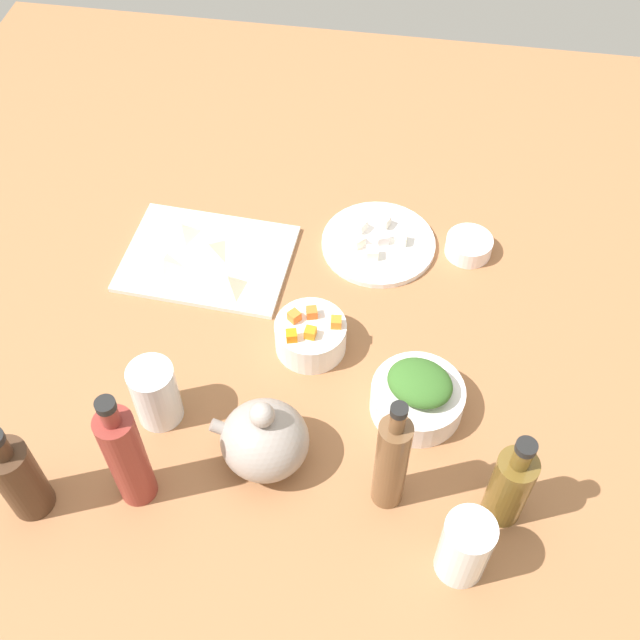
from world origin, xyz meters
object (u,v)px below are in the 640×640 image
at_px(teapot, 264,439).
at_px(bottle_2, 391,462).
at_px(bowl_greens, 417,399).
at_px(bowl_carrots, 311,336).
at_px(bottle_3, 18,477).
at_px(bottle_0, 126,456).
at_px(bottle_1, 510,486).
at_px(drinking_glass_1, 155,394).
at_px(bowl_small_side, 469,246).
at_px(cutting_board, 207,258).
at_px(drinking_glass_0, 465,547).
at_px(plate_tofu, 378,243).

xyz_separation_m(teapot, bottle_2, (-0.19, 0.03, 0.05)).
relative_size(bowl_greens, bowl_carrots, 1.23).
bearing_deg(bottle_3, bottle_2, -169.67).
distance_m(bottle_0, bottle_1, 0.55).
bearing_deg(bottle_1, drinking_glass_1, -8.56).
distance_m(bowl_small_side, teapot, 0.57).
bearing_deg(cutting_board, teapot, 116.10).
distance_m(cutting_board, bottle_0, 0.49).
height_order(teapot, drinking_glass_1, teapot).
bearing_deg(teapot, bowl_small_side, -120.76).
xyz_separation_m(cutting_board, bottle_3, (0.14, 0.52, 0.08)).
bearing_deg(drinking_glass_0, plate_tofu, -73.11).
xyz_separation_m(bowl_carrots, drinking_glass_0, (-0.27, 0.35, 0.03)).
bearing_deg(bowl_carrots, bottle_1, 142.33).
relative_size(bottle_0, bottle_1, 1.26).
relative_size(bottle_3, drinking_glass_0, 1.57).
relative_size(plate_tofu, bowl_small_side, 2.48).
relative_size(bowl_carrots, bottle_0, 0.49).
bearing_deg(drinking_glass_0, bottle_2, -39.00).
relative_size(bottle_0, bottle_3, 1.25).
bearing_deg(bottle_3, plate_tofu, -126.68).
distance_m(plate_tofu, bottle_0, 0.65).
xyz_separation_m(bowl_small_side, drinking_glass_1, (0.48, 0.44, 0.04)).
height_order(plate_tofu, bottle_3, bottle_3).
bearing_deg(bottle_3, drinking_glass_1, -128.90).
distance_m(cutting_board, bowl_carrots, 0.28).
height_order(bottle_3, drinking_glass_1, bottle_3).
relative_size(plate_tofu, bottle_1, 1.10).
distance_m(bottle_2, drinking_glass_0, 0.15).
relative_size(plate_tofu, bowl_greens, 1.44).
bearing_deg(bottle_1, bottle_2, 0.87).
distance_m(bowl_carrots, bottle_1, 0.42).
xyz_separation_m(bowl_greens, bottle_3, (0.55, 0.26, 0.05)).
bearing_deg(cutting_board, bottle_0, 91.49).
xyz_separation_m(cutting_board, drinking_glass_0, (-0.50, 0.52, 0.06)).
bearing_deg(bottle_0, teapot, -155.35).
xyz_separation_m(bowl_small_side, drinking_glass_0, (-0.01, 0.61, 0.05)).
relative_size(cutting_board, bottle_1, 1.55).
relative_size(bottle_2, drinking_glass_0, 1.96).
bearing_deg(bottle_2, bottle_3, 10.33).
height_order(bottle_1, bottle_3, bottle_3).
bearing_deg(bowl_carrots, drinking_glass_0, 127.97).
bearing_deg(plate_tofu, drinking_glass_1, 54.30).
xyz_separation_m(teapot, bottle_1, (-0.36, 0.03, 0.02)).
bearing_deg(bowl_carrots, plate_tofu, -109.20).
bearing_deg(bowl_small_side, bottle_1, 97.77).
bearing_deg(bowl_carrots, drinking_glass_1, 38.28).
distance_m(bowl_small_side, bottle_1, 0.53).
height_order(bowl_small_side, teapot, teapot).
distance_m(bowl_small_side, drinking_glass_1, 0.65).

